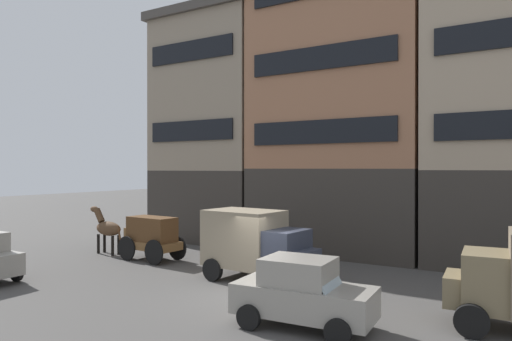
% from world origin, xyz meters
% --- Properties ---
extents(ground_plane, '(120.00, 120.00, 0.00)m').
position_xyz_m(ground_plane, '(0.00, 0.00, 0.00)').
color(ground_plane, '#4C4947').
extents(building_far_left, '(7.13, 7.27, 13.34)m').
position_xyz_m(building_far_left, '(-8.28, 10.41, 6.71)').
color(building_far_left, '#38332D').
rests_on(building_far_left, ground_plane).
extents(building_center_left, '(8.95, 7.27, 14.95)m').
position_xyz_m(building_center_left, '(-0.59, 10.40, 7.51)').
color(building_center_left, '#38332D').
rests_on(building_center_left, ground_plane).
extents(cargo_wagon, '(2.99, 1.69, 1.98)m').
position_xyz_m(cargo_wagon, '(-7.14, 2.76, 1.15)').
color(cargo_wagon, brown).
rests_on(cargo_wagon, ground_plane).
extents(draft_horse, '(2.35, 0.71, 2.30)m').
position_xyz_m(draft_horse, '(-10.09, 2.76, 1.27)').
color(draft_horse, '#513823').
rests_on(draft_horse, ground_plane).
extents(delivery_truck_far, '(4.49, 2.48, 2.62)m').
position_xyz_m(delivery_truck_far, '(-0.93, 1.84, 1.42)').
color(delivery_truck_far, '#333847').
rests_on(delivery_truck_far, ground_plane).
extents(sedan_light, '(3.80, 2.05, 1.83)m').
position_xyz_m(sedan_light, '(2.73, -1.80, 0.91)').
color(sedan_light, gray).
rests_on(sedan_light, ground_plane).
extents(fire_hydrant_curbside, '(0.24, 0.24, 0.83)m').
position_xyz_m(fire_hydrant_curbside, '(-4.86, 5.28, 0.43)').
color(fire_hydrant_curbside, maroon).
rests_on(fire_hydrant_curbside, ground_plane).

